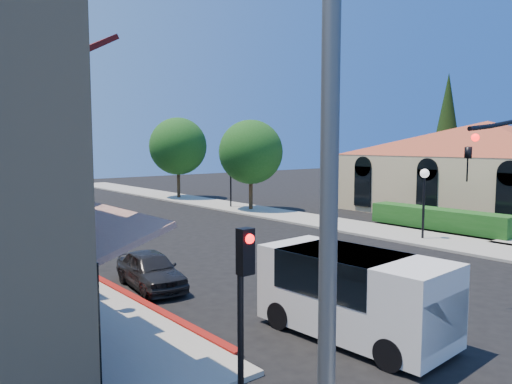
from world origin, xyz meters
TOP-DOWN VIEW (x-y plane):
  - ground at (0.00, 0.00)m, footprint 120.00×120.00m
  - sidewalk_right at (8.75, 27.00)m, footprint 3.50×50.00m
  - curb_red_strip at (-6.90, 8.00)m, footprint 0.25×10.00m
  - mission_building at (21.99, 11.50)m, footprint 30.12×30.12m
  - hedge at (11.70, 9.00)m, footprint 1.40×8.00m
  - conifer_far at (28.00, 18.00)m, footprint 3.20×3.20m
  - street_tree_a at (8.80, 22.00)m, footprint 4.56×4.56m
  - street_tree_b at (8.80, 32.00)m, footprint 4.94×4.94m
  - secondary_signal at (-8.00, 1.41)m, footprint 0.28×0.42m
  - cobra_streetlight at (-9.15, -2.00)m, footprint 3.60×0.25m
  - lamppost_left_near at (-8.50, 8.00)m, footprint 0.44×0.44m
  - lamppost_right_near at (8.50, 8.00)m, footprint 0.44×0.44m
  - lamppost_right_far at (8.50, 24.00)m, footprint 0.44×0.44m
  - white_van at (-3.92, 2.11)m, footprint 2.36×4.93m
  - parked_car_a at (-5.81, 9.25)m, footprint 1.92×3.82m
  - parked_car_b at (-5.54, 19.00)m, footprint 1.34×3.63m
  - parked_car_c at (-4.92, 25.00)m, footprint 1.80×4.38m

SIDE VIEW (x-z plane):
  - ground at x=0.00m, z-range 0.00..0.00m
  - curb_red_strip at x=-6.90m, z-range -0.03..0.03m
  - hedge at x=11.70m, z-range -0.55..0.55m
  - sidewalk_right at x=8.75m, z-range 0.00..0.12m
  - parked_car_b at x=-5.54m, z-range 0.00..1.19m
  - parked_car_a at x=-5.81m, z-range 0.00..1.25m
  - parked_car_c at x=-4.92m, z-range 0.00..1.27m
  - white_van at x=-3.92m, z-range 0.17..2.30m
  - secondary_signal at x=-8.00m, z-range 0.66..3.98m
  - lamppost_left_near at x=-8.50m, z-range 0.95..4.52m
  - lamppost_right_near at x=8.50m, z-range 0.95..4.52m
  - lamppost_right_far at x=8.50m, z-range 0.95..4.52m
  - mission_building at x=21.99m, z-range 0.55..6.95m
  - street_tree_a at x=8.80m, z-range 0.95..7.43m
  - street_tree_b at x=8.80m, z-range 1.03..8.05m
  - cobra_streetlight at x=-9.15m, z-range 0.61..9.92m
  - conifer_far at x=28.00m, z-range 0.86..11.86m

